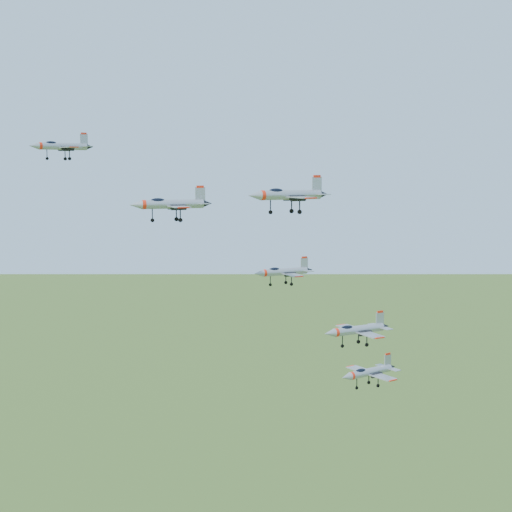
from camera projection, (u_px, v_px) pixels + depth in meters
name	position (u px, v px, depth m)	size (l,w,h in m)	color
jet_lead	(61.00, 146.00, 117.58)	(10.90, 9.26, 2.96)	#94999F
jet_left_high	(170.00, 204.00, 105.94)	(12.72, 10.46, 3.41)	#94999F
jet_right_high	(288.00, 195.00, 90.65)	(11.70, 9.73, 3.13)	#94999F
jet_left_low	(283.00, 272.00, 122.72)	(11.45, 9.51, 3.06)	#94999F
jet_right_low	(357.00, 330.00, 105.54)	(11.72, 9.78, 3.13)	#94999F
jet_trail	(369.00, 372.00, 123.08)	(12.50, 10.60, 3.39)	#94999F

